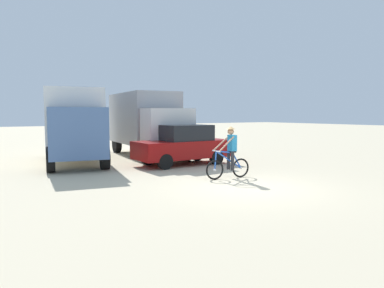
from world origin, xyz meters
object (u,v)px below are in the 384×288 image
(box_truck_grey_hauler, at_px, (147,121))
(box_truck_white_box, at_px, (73,122))
(sedan_parked, at_px, (183,145))
(cyclist_orange_shirt, at_px, (230,154))

(box_truck_grey_hauler, bearing_deg, box_truck_white_box, -172.36)
(sedan_parked, distance_m, cyclist_orange_shirt, 3.78)
(sedan_parked, bearing_deg, box_truck_grey_hauler, 87.52)
(cyclist_orange_shirt, bearing_deg, sedan_parked, 83.73)
(box_truck_white_box, relative_size, cyclist_orange_shirt, 3.89)
(box_truck_grey_hauler, bearing_deg, sedan_parked, -92.48)
(box_truck_white_box, bearing_deg, cyclist_orange_shirt, -64.68)
(cyclist_orange_shirt, bearing_deg, box_truck_grey_hauler, 85.68)
(box_truck_white_box, distance_m, cyclist_orange_shirt, 8.05)
(box_truck_white_box, relative_size, sedan_parked, 1.68)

